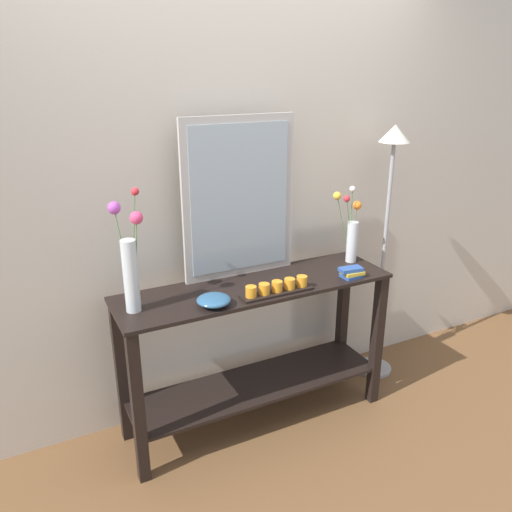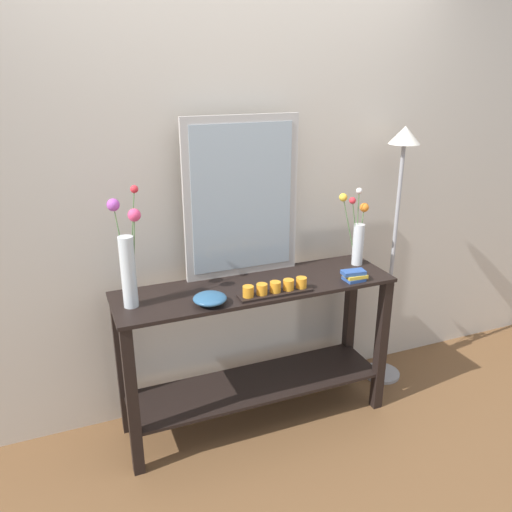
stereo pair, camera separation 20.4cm
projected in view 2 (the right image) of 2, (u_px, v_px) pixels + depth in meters
The scene contains 10 objects.
ground_plane at pixel (256, 418), 3.02m from camera, with size 7.00×6.00×0.02m, color brown.
wall_back at pixel (234, 180), 2.83m from camera, with size 6.40×0.08×2.70m, color beige.
console_table at pixel (256, 339), 2.83m from camera, with size 1.50×0.42×0.85m.
mirror_leaning at pixel (242, 198), 2.72m from camera, with size 0.64×0.03×0.86m.
tall_vase_left at pixel (128, 259), 2.41m from camera, with size 0.15×0.15×0.57m.
vase_right at pixel (357, 233), 2.95m from camera, with size 0.19×0.11×0.45m.
candle_tray at pixel (275, 289), 2.60m from camera, with size 0.39×0.09×0.07m.
decorative_bowl at pixel (210, 299), 2.49m from camera, with size 0.17×0.17×0.05m.
book_stack at pixel (354, 275), 2.77m from camera, with size 0.14×0.09×0.06m.
floor_lamp at pixel (397, 216), 3.05m from camera, with size 0.24×0.24×1.63m.
Camera 2 is at (-0.94, -2.31, 1.94)m, focal length 35.92 mm.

